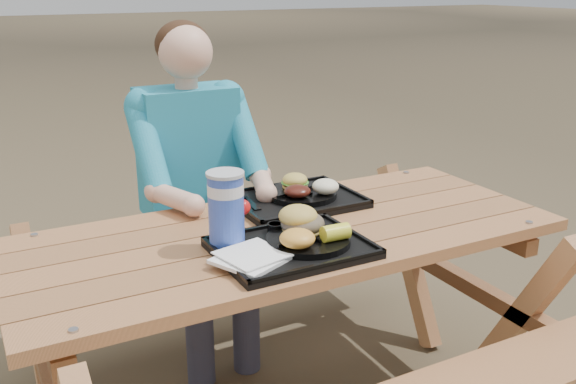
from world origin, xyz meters
name	(u,v)px	position (x,y,z in m)	size (l,w,h in m)	color
picnic_table	(288,329)	(0.00, 0.00, 0.38)	(1.80, 1.49, 0.75)	#999999
tray_near	(291,249)	(-0.08, -0.17, 0.76)	(0.45, 0.35, 0.02)	black
tray_far	(296,201)	(0.15, 0.21, 0.76)	(0.45, 0.35, 0.02)	black
plate_near	(308,240)	(-0.02, -0.18, 0.78)	(0.26, 0.26, 0.02)	black
plate_far	(302,194)	(0.18, 0.22, 0.78)	(0.26, 0.26, 0.02)	black
napkin_stack	(251,258)	(-0.23, -0.21, 0.78)	(0.18, 0.18, 0.02)	white
soda_cup	(226,210)	(-0.24, -0.06, 0.88)	(0.11, 0.11, 0.22)	#1637AB
condiment_bbq	(275,228)	(-0.07, -0.05, 0.79)	(0.05, 0.05, 0.03)	black
condiment_mustard	(288,226)	(-0.02, -0.05, 0.78)	(0.04, 0.04, 0.03)	yellow
sandwich	(303,212)	(-0.02, -0.13, 0.86)	(0.13, 0.13, 0.13)	gold
mac_cheese	(297,238)	(-0.09, -0.22, 0.82)	(0.11, 0.11, 0.05)	#F1AE3F
corn_cob	(335,232)	(0.04, -0.23, 0.81)	(0.08, 0.08, 0.05)	yellow
cutlery_far	(251,203)	(-0.03, 0.23, 0.77)	(0.03, 0.15, 0.01)	black
burger	(295,177)	(0.17, 0.27, 0.83)	(0.10, 0.10, 0.09)	gold
baked_beans	(298,191)	(0.13, 0.17, 0.81)	(0.10, 0.10, 0.04)	#45150D
potato_salad	(326,186)	(0.24, 0.16, 0.82)	(0.10, 0.10, 0.05)	white
diner	(192,205)	(-0.10, 0.67, 0.64)	(0.48, 0.84, 1.28)	#1A91BA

